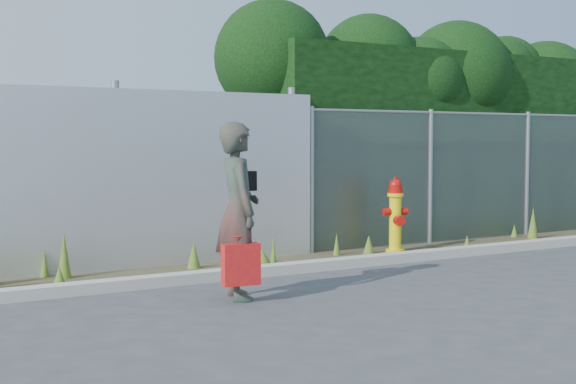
# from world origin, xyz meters

# --- Properties ---
(ground) EXTENTS (80.00, 80.00, 0.00)m
(ground) POSITION_xyz_m (0.00, 0.00, 0.00)
(ground) COLOR #3F3E41
(ground) RESTS_ON ground
(curb) EXTENTS (16.00, 0.22, 0.12)m
(curb) POSITION_xyz_m (0.00, 1.80, 0.06)
(curb) COLOR #B0A89F
(curb) RESTS_ON ground
(weed_strip) EXTENTS (16.00, 1.29, 0.54)m
(weed_strip) POSITION_xyz_m (-0.78, 2.42, 0.11)
(weed_strip) COLOR #423926
(weed_strip) RESTS_ON ground
(chainlink_fence) EXTENTS (6.50, 0.07, 2.05)m
(chainlink_fence) POSITION_xyz_m (4.25, 3.00, 1.03)
(chainlink_fence) COLOR gray
(chainlink_fence) RESTS_ON ground
(hedge) EXTENTS (7.95, 2.07, 3.69)m
(hedge) POSITION_xyz_m (4.35, 4.04, 2.06)
(hedge) COLOR black
(hedge) RESTS_ON ground
(fire_hydrant) EXTENTS (0.36, 0.32, 1.07)m
(fire_hydrant) POSITION_xyz_m (2.12, 2.48, 0.52)
(fire_hydrant) COLOR yellow
(fire_hydrant) RESTS_ON ground
(woman) EXTENTS (0.56, 0.72, 1.76)m
(woman) POSITION_xyz_m (-1.27, 0.76, 0.88)
(woman) COLOR #0E5E49
(woman) RESTS_ON ground
(red_tote_bag) EXTENTS (0.36, 0.13, 0.48)m
(red_tote_bag) POSITION_xyz_m (-1.37, 0.52, 0.38)
(red_tote_bag) COLOR #B90A23
(black_shoulder_bag) EXTENTS (0.27, 0.11, 0.20)m
(black_shoulder_bag) POSITION_xyz_m (-1.16, 0.86, 1.17)
(black_shoulder_bag) COLOR black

